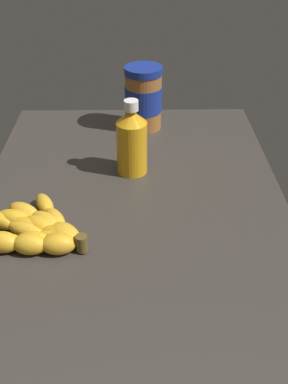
{
  "coord_description": "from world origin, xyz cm",
  "views": [
    {
      "loc": [
        73.57,
        1.22,
        51.7
      ],
      "look_at": [
        2.62,
        2.32,
        3.43
      ],
      "focal_mm": 43.06,
      "sensor_mm": 36.0,
      "label": 1
    }
  ],
  "objects": [
    {
      "name": "banana_bunch",
      "position": [
        11.32,
        -16.48,
        1.6
      ],
      "size": [
        17.43,
        21.54,
        3.64
      ],
      "color": "gold",
      "rests_on": "ground_plane"
    },
    {
      "name": "peanut_butter_jar",
      "position": [
        -31.77,
        2.69,
        7.71
      ],
      "size": [
        9.1,
        9.1,
        15.45
      ],
      "color": "#9E602D",
      "rests_on": "ground_plane"
    },
    {
      "name": "honey_bottle",
      "position": [
        -10.52,
        0.4,
        7.27
      ],
      "size": [
        6.37,
        6.37,
        16.1
      ],
      "color": "orange",
      "rests_on": "ground_plane"
    },
    {
      "name": "ground_plane",
      "position": [
        0.0,
        0.0,
        -2.43
      ],
      "size": [
        84.3,
        60.07,
        4.86
      ],
      "primitive_type": "cube",
      "color": "#38332D"
    }
  ]
}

